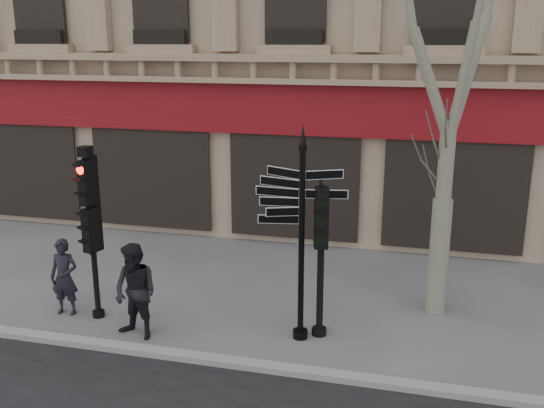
{
  "coord_description": "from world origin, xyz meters",
  "views": [
    {
      "loc": [
        3.19,
        -10.06,
        5.34
      ],
      "look_at": [
        0.5,
        0.6,
        2.31
      ],
      "focal_mm": 40.0,
      "sensor_mm": 36.0,
      "label": 1
    }
  ],
  "objects": [
    {
      "name": "ground",
      "position": [
        0.0,
        0.0,
        0.0
      ],
      "size": [
        80.0,
        80.0,
        0.0
      ],
      "primitive_type": "plane",
      "color": "#58585C",
      "rests_on": "ground"
    },
    {
      "name": "traffic_signal_secondary",
      "position": [
        1.54,
        0.05,
        1.97
      ],
      "size": [
        0.54,
        0.44,
        2.83
      ],
      "rotation": [
        0.0,
        0.0,
        0.23
      ],
      "color": "black",
      "rests_on": "ground"
    },
    {
      "name": "fingerpost",
      "position": [
        1.22,
        -0.15,
        2.65
      ],
      "size": [
        1.66,
        1.66,
        3.94
      ],
      "rotation": [
        0.0,
        0.0,
        0.01
      ],
      "color": "black",
      "rests_on": "ground"
    },
    {
      "name": "pedestrian_b",
      "position": [
        -1.69,
        -0.85,
        0.9
      ],
      "size": [
        1.02,
        0.89,
        1.79
      ],
      "primitive_type": "imported",
      "rotation": [
        0.0,
        0.0,
        -0.27
      ],
      "color": "black",
      "rests_on": "ground"
    },
    {
      "name": "kerb",
      "position": [
        0.0,
        -1.4,
        0.06
      ],
      "size": [
        80.0,
        0.25,
        0.12
      ],
      "primitive_type": "cube",
      "color": "gray",
      "rests_on": "ground"
    },
    {
      "name": "traffic_signal_main",
      "position": [
        -2.83,
        -0.27,
        2.15
      ],
      "size": [
        0.42,
        0.34,
        3.41
      ],
      "rotation": [
        0.0,
        0.0,
        -0.22
      ],
      "color": "black",
      "rests_on": "ground"
    },
    {
      "name": "pedestrian_a",
      "position": [
        -3.51,
        -0.28,
        0.77
      ],
      "size": [
        0.6,
        0.42,
        1.55
      ],
      "primitive_type": "imported",
      "rotation": [
        0.0,
        0.0,
        0.09
      ],
      "color": "black",
      "rests_on": "ground"
    }
  ]
}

